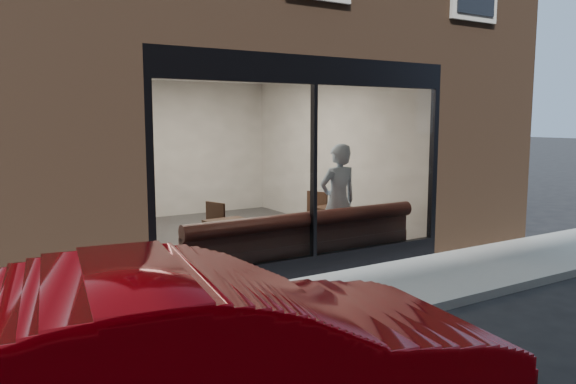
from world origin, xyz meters
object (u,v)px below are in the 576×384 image
banquette (299,255)px  parked_car (198,375)px  person (338,201)px  cafe_table_left (230,222)px  cafe_table_right (334,208)px  cafe_chair_right (311,230)px  cafe_chair_left (207,246)px

banquette → parked_car: parked_car is taller
person → cafe_table_left: (-1.84, 0.30, -0.21)m
banquette → person: (0.95, 0.25, 0.73)m
cafe_table_right → person: bearing=-120.7°
banquette → person: person is taller
cafe_table_right → cafe_chair_right: bearing=95.3°
person → parked_car: size_ratio=0.44×
cafe_table_right → parked_car: 6.65m
person → cafe_table_left: bearing=-7.0°
person → cafe_table_right: (0.33, 0.56, -0.21)m
banquette → cafe_table_right: (1.28, 0.81, 0.52)m
banquette → cafe_table_left: size_ratio=6.17×
cafe_chair_right → parked_car: parked_car is taller
cafe_table_right → parked_car: bearing=-134.0°
cafe_chair_right → parked_car: (-4.56, -5.40, 0.48)m
banquette → cafe_chair_left: bearing=129.3°
person → cafe_table_left: 1.88m
banquette → person: 1.22m
person → cafe_table_right: size_ratio=3.26×
cafe_table_right → parked_car: (-4.62, -4.78, -0.02)m
cafe_chair_right → parked_car: bearing=28.8°
person → parked_car: 6.02m
cafe_chair_left → cafe_table_left: bearing=79.2°
cafe_table_right → cafe_chair_right: 0.80m
banquette → cafe_chair_left: banquette is taller
banquette → parked_car: 5.21m
cafe_table_right → parked_car: size_ratio=0.13×
banquette → cafe_chair_left: 1.56m
banquette → cafe_chair_right: banquette is taller
cafe_chair_left → cafe_table_right: bearing=151.1°
cafe_table_left → cafe_table_right: bearing=6.9°
person → parked_car: bearing=46.6°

